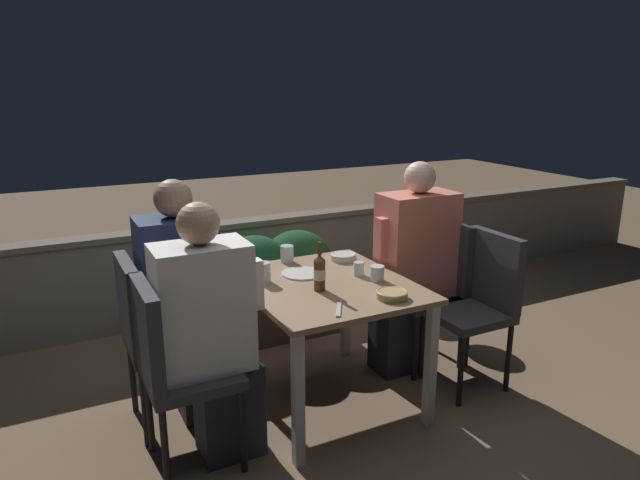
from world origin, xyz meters
TOP-DOWN VIEW (x-y plane):
  - ground_plane at (0.00, 0.00)m, footprint 16.00×16.00m
  - parapet_wall at (0.00, 1.53)m, footprint 9.00×0.18m
  - dining_table at (0.00, 0.00)m, footprint 0.86×1.00m
  - planter_hedge at (-0.07, 0.95)m, footprint 1.18×0.47m
  - chair_left_near at (-0.90, -0.20)m, footprint 0.42×0.41m
  - person_white_polo at (-0.70, -0.20)m, footprint 0.50×0.26m
  - chair_left_far at (-0.91, 0.21)m, footprint 0.42×0.41m
  - person_navy_jumper at (-0.71, 0.21)m, footprint 0.48×0.26m
  - chair_right_near at (0.91, -0.21)m, footprint 0.42×0.41m
  - chair_right_far at (0.86, 0.14)m, footprint 0.42×0.41m
  - person_coral_top at (0.66, 0.14)m, footprint 0.52×0.26m
  - beer_bottle at (-0.09, -0.09)m, footprint 0.06×0.06m
  - plate_0 at (-0.06, 0.18)m, footprint 0.23×0.23m
  - bowl_0 at (0.19, -0.35)m, footprint 0.16×0.16m
  - bowl_1 at (0.28, 0.31)m, footprint 0.15×0.15m
  - glass_cup_0 at (0.22, 0.02)m, footprint 0.06×0.06m
  - glass_cup_1 at (-0.04, 0.43)m, footprint 0.08×0.08m
  - glass_cup_2 at (-0.30, 0.16)m, footprint 0.08×0.08m
  - glass_cup_3 at (0.26, -0.10)m, footprint 0.08×0.08m
  - fork_0 at (-0.25, 0.35)m, footprint 0.14×0.13m
  - fork_1 at (-0.13, -0.37)m, footprint 0.10×0.16m
  - potted_plant at (1.17, 0.68)m, footprint 0.30×0.30m

SIDE VIEW (x-z plane):
  - ground_plane at x=0.00m, z-range 0.00..0.00m
  - parapet_wall at x=0.00m, z-range 0.01..0.74m
  - planter_hedge at x=-0.07m, z-range 0.04..0.80m
  - potted_plant at x=1.17m, z-range 0.08..0.80m
  - chair_left_near at x=-0.90m, z-range 0.10..1.02m
  - chair_left_far at x=-0.91m, z-range 0.10..1.02m
  - chair_right_near at x=0.91m, z-range 0.10..1.02m
  - chair_right_far at x=0.86m, z-range 0.10..1.02m
  - dining_table at x=0.00m, z-range 0.27..0.99m
  - person_white_polo at x=-0.70m, z-range 0.00..1.27m
  - person_coral_top at x=0.66m, z-range 0.00..1.32m
  - person_navy_jumper at x=-0.71m, z-range 0.01..1.31m
  - fork_0 at x=-0.25m, z-range 0.72..0.73m
  - fork_1 at x=-0.13m, z-range 0.72..0.73m
  - plate_0 at x=-0.06m, z-range 0.72..0.73m
  - bowl_0 at x=0.19m, z-range 0.72..0.76m
  - bowl_1 at x=0.28m, z-range 0.72..0.76m
  - glass_cup_0 at x=0.22m, z-range 0.72..0.80m
  - glass_cup_3 at x=0.26m, z-range 0.72..0.80m
  - glass_cup_1 at x=-0.04m, z-range 0.72..0.82m
  - glass_cup_2 at x=-0.30m, z-range 0.72..0.83m
  - beer_bottle at x=-0.09m, z-range 0.69..0.95m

